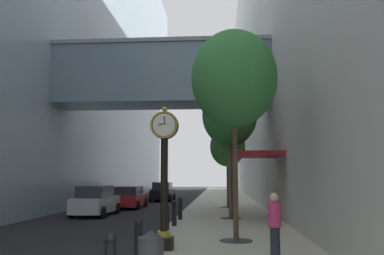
{
  "coord_description": "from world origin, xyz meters",
  "views": [
    {
      "loc": [
        2.38,
        -4.45,
        2.28
      ],
      "look_at": [
        0.8,
        17.69,
        4.96
      ],
      "focal_mm": 37.67,
      "sensor_mm": 36.0,
      "label": 1
    }
  ],
  "objects_px": {
    "pedestrian_walking": "(275,223)",
    "street_tree_mid_far": "(228,147)",
    "car_black_trailing": "(163,192)",
    "car_silver_far": "(96,201)",
    "street_tree_near": "(234,79)",
    "bollard_sixth": "(180,208)",
    "car_grey_near": "(161,190)",
    "bollard_fourth": "(166,219)",
    "bollard_second": "(138,240)",
    "bollard_fifth": "(174,212)",
    "street_clock": "(164,170)",
    "car_red_mid": "(129,197)",
    "street_tree_mid_near": "(230,115)"
  },
  "relations": [
    {
      "from": "street_tree_near",
      "to": "pedestrian_walking",
      "type": "height_order",
      "value": "street_tree_near"
    },
    {
      "from": "bollard_sixth",
      "to": "car_grey_near",
      "type": "xyz_separation_m",
      "value": [
        -4.25,
        22.23,
        0.1
      ]
    },
    {
      "from": "bollard_fifth",
      "to": "street_tree_mid_far",
      "type": "height_order",
      "value": "street_tree_mid_far"
    },
    {
      "from": "car_black_trailing",
      "to": "car_silver_far",
      "type": "bearing_deg",
      "value": -98.13
    },
    {
      "from": "bollard_second",
      "to": "car_silver_far",
      "type": "bearing_deg",
      "value": 111.59
    },
    {
      "from": "street_clock",
      "to": "car_red_mid",
      "type": "distance_m",
      "value": 17.45
    },
    {
      "from": "bollard_second",
      "to": "pedestrian_walking",
      "type": "distance_m",
      "value": 3.61
    },
    {
      "from": "street_clock",
      "to": "bollard_second",
      "type": "relative_size",
      "value": 3.86
    },
    {
      "from": "car_black_trailing",
      "to": "street_tree_near",
      "type": "bearing_deg",
      "value": -75.91
    },
    {
      "from": "street_clock",
      "to": "car_black_trailing",
      "type": "distance_m",
      "value": 25.13
    },
    {
      "from": "bollard_fifth",
      "to": "car_black_trailing",
      "type": "distance_m",
      "value": 19.46
    },
    {
      "from": "bollard_fourth",
      "to": "street_tree_mid_near",
      "type": "distance_m",
      "value": 7.92
    },
    {
      "from": "street_tree_mid_near",
      "to": "car_black_trailing",
      "type": "height_order",
      "value": "street_tree_mid_near"
    },
    {
      "from": "street_clock",
      "to": "car_black_trailing",
      "type": "bearing_deg",
      "value": 98.29
    },
    {
      "from": "bollard_second",
      "to": "street_tree_near",
      "type": "distance_m",
      "value": 6.69
    },
    {
      "from": "bollard_second",
      "to": "street_tree_mid_far",
      "type": "xyz_separation_m",
      "value": [
        2.52,
        18.15,
        3.6
      ]
    },
    {
      "from": "street_clock",
      "to": "car_red_mid",
      "type": "height_order",
      "value": "street_clock"
    },
    {
      "from": "car_silver_far",
      "to": "street_tree_mid_far",
      "type": "bearing_deg",
      "value": 32.46
    },
    {
      "from": "car_silver_far",
      "to": "car_red_mid",
      "type": "bearing_deg",
      "value": 82.63
    },
    {
      "from": "car_silver_far",
      "to": "bollard_second",
      "type": "bearing_deg",
      "value": -68.41
    },
    {
      "from": "bollard_sixth",
      "to": "car_black_trailing",
      "type": "xyz_separation_m",
      "value": [
        -3.28,
        16.63,
        0.11
      ]
    },
    {
      "from": "bollard_fourth",
      "to": "car_grey_near",
      "type": "distance_m",
      "value": 27.68
    },
    {
      "from": "street_clock",
      "to": "car_silver_far",
      "type": "relative_size",
      "value": 0.99
    },
    {
      "from": "street_tree_near",
      "to": "car_black_trailing",
      "type": "bearing_deg",
      "value": 104.09
    },
    {
      "from": "bollard_fifth",
      "to": "pedestrian_walking",
      "type": "bearing_deg",
      "value": -62.58
    },
    {
      "from": "street_tree_mid_near",
      "to": "car_silver_far",
      "type": "xyz_separation_m",
      "value": [
        -7.75,
        2.27,
        -4.61
      ]
    },
    {
      "from": "street_clock",
      "to": "car_silver_far",
      "type": "xyz_separation_m",
      "value": [
        -5.57,
        11.17,
        -1.63
      ]
    },
    {
      "from": "bollard_fourth",
      "to": "car_black_trailing",
      "type": "distance_m",
      "value": 21.99
    },
    {
      "from": "bollard_second",
      "to": "car_red_mid",
      "type": "relative_size",
      "value": 0.25
    },
    {
      "from": "car_grey_near",
      "to": "car_silver_far",
      "type": "relative_size",
      "value": 0.96
    },
    {
      "from": "bollard_fourth",
      "to": "car_black_trailing",
      "type": "xyz_separation_m",
      "value": [
        -3.28,
        21.75,
        0.11
      ]
    },
    {
      "from": "bollard_second",
      "to": "car_grey_near",
      "type": "xyz_separation_m",
      "value": [
        -4.25,
        32.47,
        0.1
      ]
    },
    {
      "from": "bollard_second",
      "to": "street_tree_mid_near",
      "type": "relative_size",
      "value": 0.16
    },
    {
      "from": "pedestrian_walking",
      "to": "street_tree_mid_far",
      "type": "bearing_deg",
      "value": 93.11
    },
    {
      "from": "bollard_fifth",
      "to": "street_tree_mid_far",
      "type": "distance_m",
      "value": 11.35
    },
    {
      "from": "street_tree_mid_near",
      "to": "car_red_mid",
      "type": "relative_size",
      "value": 1.56
    },
    {
      "from": "bollard_fifth",
      "to": "car_grey_near",
      "type": "relative_size",
      "value": 0.27
    },
    {
      "from": "street_clock",
      "to": "car_red_mid",
      "type": "relative_size",
      "value": 0.95
    },
    {
      "from": "bollard_fourth",
      "to": "street_tree_mid_far",
      "type": "height_order",
      "value": "street_tree_mid_far"
    },
    {
      "from": "street_clock",
      "to": "bollard_fourth",
      "type": "relative_size",
      "value": 3.86
    },
    {
      "from": "bollard_fifth",
      "to": "car_grey_near",
      "type": "xyz_separation_m",
      "value": [
        -4.25,
        24.79,
        0.1
      ]
    },
    {
      "from": "street_tree_near",
      "to": "street_tree_mid_near",
      "type": "bearing_deg",
      "value": 90.0
    },
    {
      "from": "car_red_mid",
      "to": "car_black_trailing",
      "type": "bearing_deg",
      "value": 81.36
    },
    {
      "from": "car_grey_near",
      "to": "car_red_mid",
      "type": "height_order",
      "value": "car_grey_near"
    },
    {
      "from": "car_grey_near",
      "to": "car_black_trailing",
      "type": "height_order",
      "value": "car_black_trailing"
    },
    {
      "from": "pedestrian_walking",
      "to": "car_silver_far",
      "type": "xyz_separation_m",
      "value": [
        -8.68,
        12.18,
        -0.2
      ]
    },
    {
      "from": "street_tree_mid_far",
      "to": "street_tree_mid_near",
      "type": "bearing_deg",
      "value": -90.0
    },
    {
      "from": "car_silver_far",
      "to": "street_tree_near",
      "type": "bearing_deg",
      "value": -50.68
    },
    {
      "from": "street_clock",
      "to": "car_grey_near",
      "type": "xyz_separation_m",
      "value": [
        -4.59,
        30.43,
        -1.66
      ]
    },
    {
      "from": "street_tree_mid_near",
      "to": "car_grey_near",
      "type": "bearing_deg",
      "value": 107.47
    }
  ]
}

